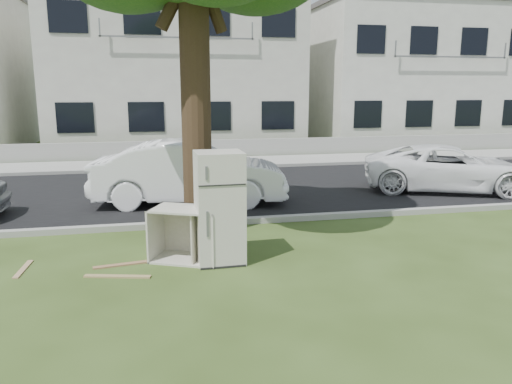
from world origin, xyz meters
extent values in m
plane|color=#304117|center=(0.00, 0.00, 0.00)|extent=(120.00, 120.00, 0.00)
cube|color=black|center=(0.00, 6.00, 0.01)|extent=(120.00, 7.00, 0.01)
cube|color=gray|center=(0.00, 2.45, 0.00)|extent=(120.00, 0.18, 0.12)
cube|color=gray|center=(0.00, 9.55, 0.00)|extent=(120.00, 0.18, 0.12)
cube|color=gray|center=(0.00, 11.00, 0.01)|extent=(120.00, 2.80, 0.01)
cube|color=gray|center=(0.00, 12.60, 0.35)|extent=(120.00, 0.15, 0.70)
cylinder|color=black|center=(-0.40, 1.80, 2.60)|extent=(0.54, 0.54, 5.20)
cube|color=beige|center=(0.00, 17.50, 3.60)|extent=(11.00, 8.00, 7.20)
cube|color=silver|center=(12.00, 17.50, 3.30)|extent=(10.00, 8.00, 6.60)
cube|color=#595451|center=(12.00, 17.50, 6.72)|extent=(10.20, 8.16, 0.24)
cube|color=silver|center=(-0.20, 0.28, 0.90)|extent=(0.76, 0.70, 1.80)
cube|color=beige|center=(-0.72, 0.46, 0.44)|extent=(1.31, 1.10, 0.87)
cube|color=#8F6645|center=(-1.60, 0.43, 0.01)|extent=(1.22, 0.29, 0.02)
cube|color=#96814E|center=(-1.80, -0.10, 0.01)|extent=(0.99, 0.34, 0.02)
cube|color=tan|center=(-3.25, 0.52, 0.01)|extent=(0.14, 0.78, 0.02)
imported|color=white|center=(-0.34, 4.51, 0.76)|extent=(4.77, 2.18, 1.52)
imported|color=white|center=(6.68, 4.62, 0.62)|extent=(4.94, 3.57, 1.25)
camera|label=1|loc=(-1.22, -7.40, 2.78)|focal=35.00mm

